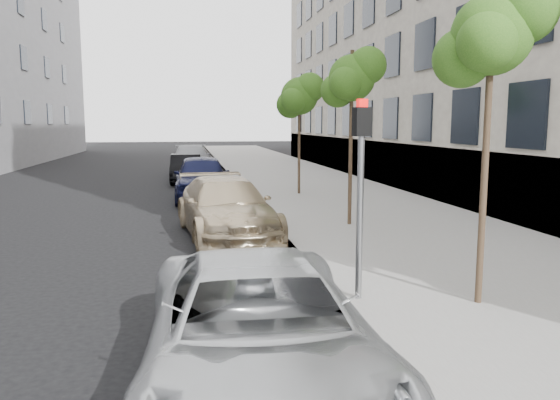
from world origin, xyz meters
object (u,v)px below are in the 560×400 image
object	(u,v)px
tree_near	(493,36)
sedan_black	(186,169)
minivan	(259,332)
sedan_rear	(191,159)
suv	(226,208)
tree_far	(300,96)
tree_mid	(353,78)
sedan_blue	(202,177)
signal_pole	(361,175)

from	to	relation	value
tree_near	sedan_black	xyz separation A→B (m)	(-4.25, 18.89, -3.36)
minivan	sedan_rear	distance (m)	26.17
sedan_black	sedan_rear	xyz separation A→B (m)	(0.30, 5.30, 0.12)
tree_near	suv	xyz separation A→B (m)	(-3.33, 6.11, -3.29)
minivan	suv	xyz separation A→B (m)	(0.28, 8.09, 0.03)
tree_far	sedan_black	bearing A→B (deg)	125.82
tree_far	suv	distance (m)	8.25
tree_mid	sedan_blue	size ratio (longest dim) A/B	0.94
tree_far	sedan_black	size ratio (longest dim) A/B	1.12
tree_far	signal_pole	bearing A→B (deg)	-97.91
tree_mid	sedan_blue	bearing A→B (deg)	120.23
tree_mid	sedan_rear	size ratio (longest dim) A/B	0.85
minivan	tree_far	bearing A→B (deg)	78.09
minivan	sedan_black	distance (m)	20.88
sedan_blue	sedan_rear	distance (m)	11.34
suv	signal_pole	bearing A→B (deg)	-80.78
tree_near	minivan	world-z (taller)	tree_near
tree_mid	signal_pole	distance (m)	6.54
sedan_blue	tree_near	bearing A→B (deg)	-73.69
suv	sedan_blue	size ratio (longest dim) A/B	1.03
tree_near	sedan_rear	distance (m)	24.72
signal_pole	sedan_blue	world-z (taller)	signal_pole
sedan_rear	suv	bearing A→B (deg)	-87.33
tree_mid	sedan_black	xyz separation A→B (m)	(-4.25, 12.39, -3.28)
signal_pole	sedan_black	distance (m)	18.62
minivan	suv	size ratio (longest dim) A/B	0.99
tree_mid	minivan	world-z (taller)	tree_mid
tree_mid	signal_pole	size ratio (longest dim) A/B	1.52
sedan_blue	sedan_black	bearing A→B (deg)	95.44
tree_mid	minivan	distance (m)	9.77
tree_near	sedan_rear	size ratio (longest dim) A/B	0.86
suv	sedan_rear	world-z (taller)	sedan_rear
tree_mid	minivan	bearing A→B (deg)	-113.05
sedan_black	tree_far	bearing A→B (deg)	-53.30
tree_far	tree_mid	bearing A→B (deg)	-90.00
sedan_rear	sedan_black	bearing A→B (deg)	-92.56
tree_far	suv	size ratio (longest dim) A/B	0.90
tree_far	minivan	size ratio (longest dim) A/B	0.91
minivan	suv	world-z (taller)	suv
tree_far	sedan_rear	bearing A→B (deg)	109.45
signal_pole	sedan_rear	bearing A→B (deg)	87.43
tree_near	signal_pole	distance (m)	2.69
suv	sedan_black	world-z (taller)	suv
tree_near	sedan_rear	bearing A→B (deg)	99.28
tree_far	sedan_rear	world-z (taller)	tree_far
signal_pole	sedan_blue	xyz separation A→B (m)	(-1.97, 12.36, -1.20)
tree_far	suv	xyz separation A→B (m)	(-3.33, -6.89, -3.08)
sedan_rear	signal_pole	bearing A→B (deg)	-83.97
tree_near	sedan_black	size ratio (longest dim) A/B	1.16
sedan_blue	tree_mid	bearing A→B (deg)	-59.53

